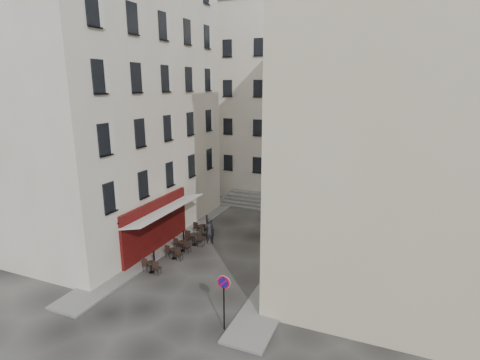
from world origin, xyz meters
The scene contains 18 objects.
ground centered at (0.00, 0.00, 0.00)m, with size 90.00×90.00×0.00m, color black.
sidewalk_left centered at (-4.50, 4.00, 0.06)m, with size 2.00×22.00×0.12m, color slate.
sidewalk_right centered at (4.50, 3.00, 0.06)m, with size 2.00×18.00×0.12m, color slate.
building_left centered at (-10.50, 3.00, 10.31)m, with size 12.20×16.20×20.60m.
building_right centered at (10.50, 3.50, 9.31)m, with size 12.20×14.20×18.60m.
building_back centered at (-1.00, 19.00, 9.31)m, with size 18.20×10.20×18.60m.
cafe_storefront centered at (-4.32, 1.00, 1.88)m, with size 1.74×7.30×3.50m.
stone_steps centered at (0.00, 12.57, 0.40)m, with size 9.00×3.15×0.80m.
bollard_near centered at (-3.25, -1.00, 0.53)m, with size 0.12×0.12×0.98m.
bollard_mid centered at (-3.25, 2.50, 0.53)m, with size 0.12×0.12×0.98m.
bollard_far centered at (-3.25, 6.00, 0.53)m, with size 0.12×0.12×0.98m.
no_parking_sign centered at (3.34, -4.99, 1.89)m, with size 0.61×0.10×2.67m.
bistro_table_a centered at (-2.84, -1.82, 0.43)m, with size 1.21×0.57×0.85m.
bistro_table_b centered at (-2.61, 0.25, 0.44)m, with size 1.21×0.57×0.85m.
bistro_table_c centered at (-2.72, 1.44, 0.44)m, with size 1.22×0.57×0.86m.
bistro_table_d centered at (-2.43, 2.64, 0.51)m, with size 1.42×0.66×1.00m.
bistro_table_e centered at (-2.84, 4.42, 0.47)m, with size 1.31×0.61×0.92m.
pedestrian centered at (-1.62, 3.28, 0.93)m, with size 0.68×0.45×1.86m, color #232228.
Camera 1 is at (9.68, -18.39, 10.78)m, focal length 28.00 mm.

